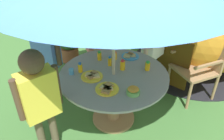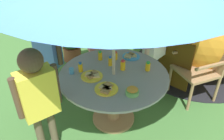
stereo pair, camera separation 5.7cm
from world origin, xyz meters
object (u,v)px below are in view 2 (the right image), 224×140
object	(u,v)px
child_in_blue_shirt	(47,48)
juice_bottle_center_front	(115,56)
garden_table	(114,87)
juice_bottle_center_back	(80,67)
plate_back_edge	(106,88)
snack_bowl	(132,91)
child_in_white_shirt	(155,41)
plate_far_right	(92,76)
potted_plant	(71,44)
wooden_chair	(203,63)
cup_near	(72,71)
child_in_pink_shirt	(93,34)
juice_bottle_near_left	(148,66)
juice_bottle_near_right	(110,61)
child_in_yellow_shirt	(38,94)
juice_bottle_mid_left	(123,65)
plate_front_edge	(131,56)
juice_bottle_far_left	(100,56)
dome_tent	(203,22)

from	to	relation	value
child_in_blue_shirt	juice_bottle_center_front	distance (m)	0.88
garden_table	juice_bottle_center_back	xyz separation A→B (m)	(-0.37, -0.11, 0.25)
plate_back_edge	snack_bowl	bearing A→B (deg)	7.96
child_in_white_shirt	plate_far_right	size ratio (longest dim) A/B	5.16
potted_plant	child_in_blue_shirt	size ratio (longest dim) A/B	0.47
wooden_chair	juice_bottle_center_front	size ratio (longest dim) A/B	9.29
juice_bottle_center_front	cup_near	distance (m)	0.60
child_in_pink_shirt	juice_bottle_near_left	world-z (taller)	child_in_pink_shirt
wooden_chair	juice_bottle_near_right	size ratio (longest dim) A/B	8.23
child_in_pink_shirt	plate_back_edge	world-z (taller)	child_in_pink_shirt
garden_table	child_in_white_shirt	xyz separation A→B (m)	(0.26, 0.81, 0.30)
wooden_chair	plate_back_edge	bearing A→B (deg)	-80.98
child_in_yellow_shirt	juice_bottle_near_right	world-z (taller)	child_in_yellow_shirt
potted_plant	child_in_yellow_shirt	bearing A→B (deg)	-64.39
plate_far_right	plate_back_edge	distance (m)	0.29
snack_bowl	garden_table	bearing A→B (deg)	140.66
juice_bottle_near_left	juice_bottle_mid_left	distance (m)	0.29
child_in_blue_shirt	juice_bottle_center_back	xyz separation A→B (m)	(0.58, -0.16, -0.06)
plate_back_edge	juice_bottle_near_left	xyz separation A→B (m)	(0.29, 0.53, 0.04)
child_in_white_shirt	child_in_blue_shirt	distance (m)	1.44
plate_front_edge	juice_bottle_center_front	bearing A→B (deg)	-139.40
juice_bottle_near_left	juice_bottle_far_left	xyz separation A→B (m)	(-0.62, -0.00, 0.00)
child_in_white_shirt	juice_bottle_center_front	size ratio (longest dim) A/B	11.78
plate_back_edge	juice_bottle_near_right	bearing A→B (deg)	109.67
child_in_blue_shirt	garden_table	bearing A→B (deg)	0.00
juice_bottle_center_back	juice_bottle_near_right	bearing A→B (deg)	45.31
child_in_yellow_shirt	juice_bottle_near_left	bearing A→B (deg)	-7.84
plate_far_right	juice_bottle_center_back	bearing A→B (deg)	166.49
dome_tent	plate_back_edge	distance (m)	2.24
snack_bowl	juice_bottle_center_front	size ratio (longest dim) A/B	1.26
dome_tent	child_in_pink_shirt	distance (m)	1.81
child_in_white_shirt	juice_bottle_far_left	bearing A→B (deg)	-25.31
dome_tent	cup_near	xyz separation A→B (m)	(-1.23, -2.01, -0.08)
cup_near	plate_far_right	bearing A→B (deg)	9.14
juice_bottle_near_left	juice_bottle_center_front	bearing A→B (deg)	169.20
child_in_yellow_shirt	juice_bottle_mid_left	distance (m)	1.02
child_in_white_shirt	juice_bottle_mid_left	size ratio (longest dim) A/B	10.03
child_in_yellow_shirt	juice_bottle_center_back	xyz separation A→B (m)	(0.07, 0.65, -0.06)
child_in_white_shirt	juice_bottle_center_front	distance (m)	0.63
wooden_chair	juice_bottle_center_back	xyz separation A→B (m)	(-1.30, -1.07, 0.21)
wooden_chair	juice_bottle_mid_left	world-z (taller)	wooden_chair
potted_plant	plate_far_right	world-z (taller)	plate_far_right
plate_front_edge	juice_bottle_center_back	world-z (taller)	juice_bottle_center_back
plate_far_right	juice_bottle_near_left	xyz separation A→B (m)	(0.53, 0.38, 0.04)
juice_bottle_near_left	cup_near	distance (m)	0.88
garden_table	dome_tent	distance (m)	2.00
potted_plant	child_in_pink_shirt	world-z (taller)	child_in_pink_shirt
juice_bottle_far_left	juice_bottle_mid_left	size ratio (longest dim) A/B	0.95
child_in_yellow_shirt	cup_near	bearing A→B (deg)	30.69
dome_tent	child_in_pink_shirt	size ratio (longest dim) A/B	2.06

